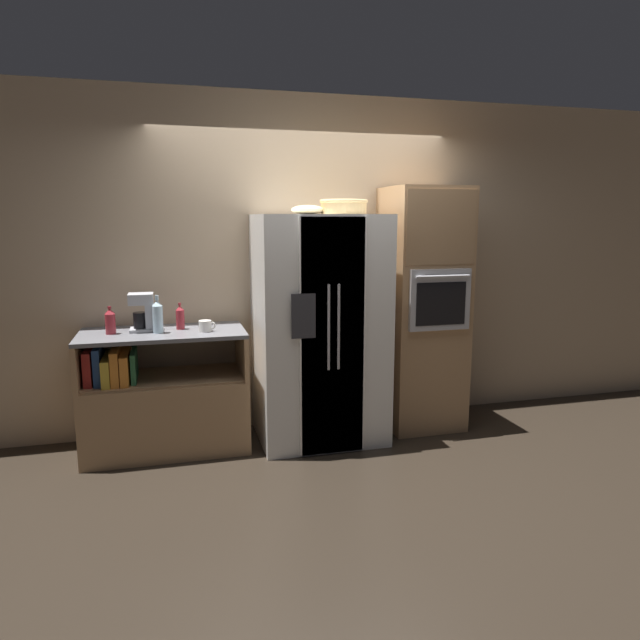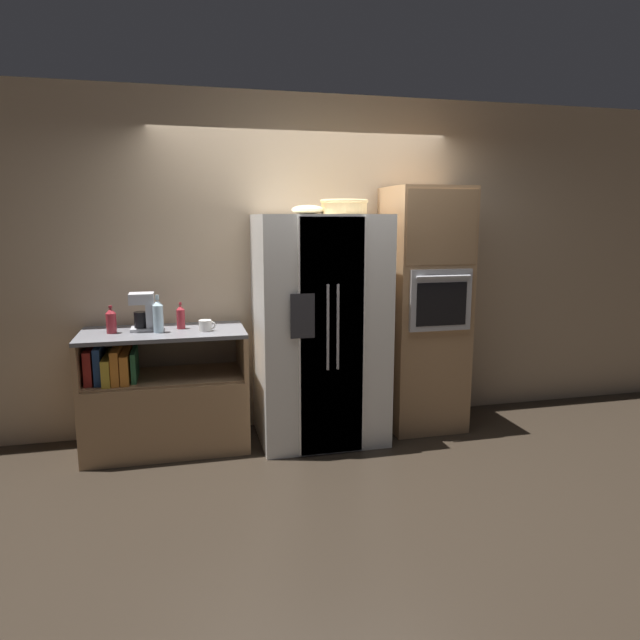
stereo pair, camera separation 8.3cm
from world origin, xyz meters
The scene contains 12 objects.
ground_plane centered at (0.00, 0.00, 0.00)m, with size 20.00×20.00×0.00m, color black.
wall_back centered at (0.00, 0.50, 1.40)m, with size 12.00×0.06×2.80m.
counter_left centered at (-1.20, 0.15, 0.36)m, with size 1.24×0.64×0.94m.
refrigerator centered at (0.04, 0.08, 0.91)m, with size 1.00×0.81×1.82m.
wall_oven centered at (0.97, 0.15, 1.03)m, with size 0.63×0.69×2.04m.
wicker_basket centered at (0.25, 0.11, 1.88)m, with size 0.38×0.38×0.12m.
fruit_bowl centered at (-0.04, 0.15, 1.86)m, with size 0.26×0.26×0.07m.
bottle_tall centered at (-1.04, 0.21, 1.03)m, with size 0.06×0.06×0.21m.
bottle_short centered at (-1.21, 0.10, 1.07)m, with size 0.08×0.08×0.29m.
bottle_wide centered at (-1.55, 0.15, 1.04)m, with size 0.08×0.08×0.21m.
mug centered at (-0.86, 0.07, 0.98)m, with size 0.13×0.10×0.08m.
coffee_maker centered at (-1.31, 0.20, 1.10)m, with size 0.18×0.17×0.29m.
Camera 1 is at (-1.11, -4.27, 1.79)m, focal length 32.00 mm.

